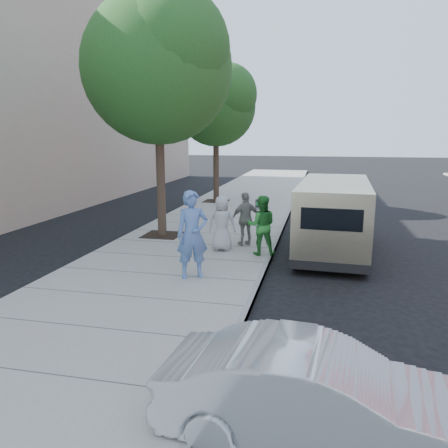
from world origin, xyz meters
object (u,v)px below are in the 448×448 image
at_px(person_officer, 192,235).
at_px(person_gray_shirt, 222,223).
at_px(tree_near, 159,63).
at_px(person_striped_polo, 246,219).
at_px(tree_far, 217,103).
at_px(parking_meter, 261,214).
at_px(person_green_shirt, 262,225).
at_px(sedan, 317,397).
at_px(van, 334,215).

bearing_deg(person_officer, person_gray_shirt, 59.43).
relative_size(person_officer, person_gray_shirt, 1.28).
height_order(tree_near, person_officer, tree_near).
bearing_deg(person_striped_polo, tree_far, -104.19).
xyz_separation_m(parking_meter, person_green_shirt, (0.10, -0.49, -0.24)).
height_order(sedan, person_officer, person_officer).
bearing_deg(sedan, person_green_shirt, 16.97).
bearing_deg(person_striped_polo, person_green_shirt, 89.53).
distance_m(sedan, person_green_shirt, 7.38).
bearing_deg(tree_far, van, -55.82).
xyz_separation_m(person_officer, person_green_shirt, (1.28, 2.30, -0.19)).
bearing_deg(person_green_shirt, sedan, 93.51).
distance_m(parking_meter, person_green_shirt, 0.55).
relative_size(tree_near, parking_meter, 5.16).
height_order(parking_meter, person_green_shirt, person_green_shirt).
bearing_deg(person_gray_shirt, person_officer, 80.47).
distance_m(tree_near, person_striped_polo, 5.46).
distance_m(tree_far, person_green_shirt, 10.61).
bearing_deg(tree_near, parking_meter, -18.98).
distance_m(parking_meter, person_striped_polo, 0.71).
relative_size(tree_near, person_gray_shirt, 4.77).
xyz_separation_m(tree_far, parking_meter, (3.36, -8.75, -3.68)).
bearing_deg(person_green_shirt, tree_far, -78.52).
xyz_separation_m(tree_far, person_gray_shirt, (2.30, -9.05, -3.94)).
height_order(tree_far, parking_meter, tree_far).
height_order(tree_near, person_green_shirt, tree_near).
height_order(sedan, person_gray_shirt, person_gray_shirt).
distance_m(parking_meter, sedan, 7.89).
bearing_deg(sedan, person_officer, 34.90).
xyz_separation_m(tree_near, person_striped_polo, (2.86, -0.72, -4.60)).
height_order(person_green_shirt, person_striped_polo, person_green_shirt).
bearing_deg(person_officer, tree_far, 72.97).
height_order(parking_meter, person_striped_polo, person_striped_polo).
bearing_deg(person_officer, van, 20.55).
bearing_deg(tree_far, person_officer, -79.34).
distance_m(van, sedan, 8.52).
xyz_separation_m(tree_far, person_green_shirt, (3.45, -9.24, -3.91)).
bearing_deg(van, sedan, -89.63).
distance_m(person_officer, person_green_shirt, 2.64).
bearing_deg(parking_meter, person_officer, -110.42).
bearing_deg(person_gray_shirt, van, -166.89).
distance_m(sedan, person_gray_shirt, 7.89).
xyz_separation_m(parking_meter, person_gray_shirt, (-1.06, -0.29, -0.27)).
height_order(person_officer, person_gray_shirt, person_officer).
bearing_deg(van, person_green_shirt, -143.29).
bearing_deg(van, tree_far, 126.84).
distance_m(person_gray_shirt, person_striped_polo, 0.92).
height_order(tree_near, person_gray_shirt, tree_near).
height_order(person_green_shirt, person_gray_shirt, person_green_shirt).
bearing_deg(person_gray_shirt, sedan, 103.78).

